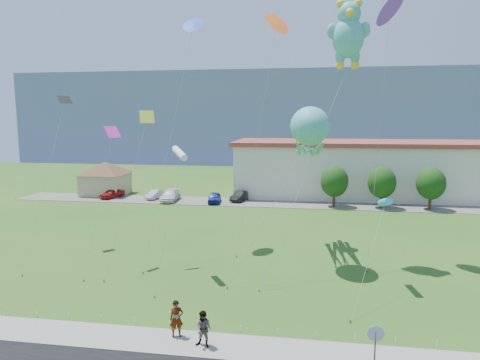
% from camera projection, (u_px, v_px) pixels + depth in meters
% --- Properties ---
extents(ground, '(160.00, 160.00, 0.00)m').
position_uv_depth(ground, '(193.00, 319.00, 24.77)').
color(ground, '#285818').
rests_on(ground, ground).
extents(sidewalk, '(80.00, 2.50, 0.10)m').
position_uv_depth(sidewalk, '(179.00, 343.00, 22.08)').
color(sidewalk, gray).
rests_on(sidewalk, ground).
extents(parking_strip, '(70.00, 6.00, 0.06)m').
position_uv_depth(parking_strip, '(259.00, 203.00, 59.00)').
color(parking_strip, '#59544C').
rests_on(parking_strip, ground).
extents(hill_ridge, '(160.00, 50.00, 25.00)m').
position_uv_depth(hill_ridge, '(288.00, 116.00, 140.38)').
color(hill_ridge, slate).
rests_on(hill_ridge, ground).
extents(pavilion, '(9.20, 9.20, 5.00)m').
position_uv_depth(pavilion, '(105.00, 175.00, 65.17)').
color(pavilion, tan).
rests_on(pavilion, ground).
extents(warehouse, '(61.00, 15.00, 8.20)m').
position_uv_depth(warehouse, '(441.00, 169.00, 63.26)').
color(warehouse, beige).
rests_on(warehouse, ground).
extents(stop_sign, '(0.80, 0.07, 2.50)m').
position_uv_depth(stop_sign, '(375.00, 338.00, 18.95)').
color(stop_sign, slate).
rests_on(stop_sign, ground).
extents(rope_fence, '(26.05, 0.05, 0.50)m').
position_uv_depth(rope_fence, '(187.00, 326.00, 23.47)').
color(rope_fence, white).
rests_on(rope_fence, ground).
extents(tree_near, '(3.60, 3.60, 5.47)m').
position_uv_depth(tree_near, '(334.00, 181.00, 56.02)').
color(tree_near, '#3F2B19').
rests_on(tree_near, ground).
extents(tree_mid, '(3.60, 3.60, 5.47)m').
position_uv_depth(tree_mid, '(382.00, 182.00, 55.11)').
color(tree_mid, '#3F2B19').
rests_on(tree_mid, ground).
extents(tree_far, '(3.60, 3.60, 5.47)m').
position_uv_depth(tree_far, '(431.00, 184.00, 54.20)').
color(tree_far, '#3F2B19').
rests_on(tree_far, ground).
extents(pedestrian_left, '(0.85, 0.72, 1.98)m').
position_uv_depth(pedestrian_left, '(177.00, 319.00, 22.49)').
color(pedestrian_left, gray).
rests_on(pedestrian_left, sidewalk).
extents(pedestrian_right, '(1.01, 0.84, 1.87)m').
position_uv_depth(pedestrian_right, '(204.00, 329.00, 21.48)').
color(pedestrian_right, gray).
rests_on(pedestrian_right, sidewalk).
extents(parked_car_red, '(2.91, 4.37, 1.38)m').
position_uv_depth(parked_car_red, '(112.00, 193.00, 62.39)').
color(parked_car_red, '#A91714').
rests_on(parked_car_red, parking_strip).
extents(parked_car_silver, '(1.78, 3.84, 1.22)m').
position_uv_depth(parked_car_silver, '(155.00, 194.00, 61.92)').
color(parked_car_silver, '#B2B2B9').
rests_on(parked_car_silver, parking_strip).
extents(parked_car_white, '(2.45, 5.33, 1.51)m').
position_uv_depth(parked_car_white, '(170.00, 195.00, 60.23)').
color(parked_car_white, silver).
rests_on(parked_car_white, parking_strip).
extents(parked_car_blue, '(2.15, 4.25, 1.39)m').
position_uv_depth(parked_car_blue, '(214.00, 198.00, 58.91)').
color(parked_car_blue, navy).
rests_on(parked_car_blue, parking_strip).
extents(parked_car_black, '(2.44, 4.39, 1.37)m').
position_uv_depth(parked_car_black, '(240.00, 196.00, 60.21)').
color(parked_car_black, black).
rests_on(parked_car_black, parking_strip).
extents(octopus_kite, '(6.92, 13.28, 12.46)m').
position_uv_depth(octopus_kite, '(310.00, 136.00, 34.05)').
color(octopus_kite, teal).
rests_on(octopus_kite, ground).
extents(teddy_bear_kite, '(7.70, 9.54, 20.72)m').
position_uv_depth(teddy_bear_kite, '(348.00, 33.00, 33.42)').
color(teddy_bear_kite, teal).
rests_on(teddy_bear_kite, ground).
extents(small_kite_blue, '(2.59, 10.15, 20.56)m').
position_uv_depth(small_kite_blue, '(192.00, 30.00, 38.01)').
color(small_kite_blue, blue).
rests_on(small_kite_blue, ground).
extents(small_kite_purple, '(2.53, 5.33, 20.84)m').
position_uv_depth(small_kite_purple, '(390.00, 15.00, 33.78)').
color(small_kite_purple, '#9037DE').
rests_on(small_kite_purple, ground).
extents(small_kite_pink, '(1.29, 5.26, 10.92)m').
position_uv_depth(small_kite_pink, '(110.00, 147.00, 33.07)').
color(small_kite_pink, '#FB37AE').
rests_on(small_kite_pink, ground).
extents(small_kite_cyan, '(2.99, 7.30, 6.33)m').
position_uv_depth(small_kite_cyan, '(385.00, 203.00, 29.06)').
color(small_kite_cyan, '#2E98D1').
rests_on(small_kite_cyan, ground).
extents(small_kite_orange, '(3.67, 7.05, 20.80)m').
position_uv_depth(small_kite_orange, '(276.00, 29.00, 38.67)').
color(small_kite_orange, '#E35B19').
rests_on(small_kite_orange, ground).
extents(small_kite_black, '(1.69, 9.35, 13.67)m').
position_uv_depth(small_kite_black, '(60.00, 119.00, 37.36)').
color(small_kite_black, black).
rests_on(small_kite_black, ground).
extents(small_kite_yellow, '(2.27, 5.91, 12.11)m').
position_uv_depth(small_kite_yellow, '(142.00, 134.00, 33.24)').
color(small_kite_yellow, '#CCE535').
rests_on(small_kite_yellow, ground).
extents(small_kite_white, '(0.73, 5.96, 9.48)m').
position_uv_depth(small_kite_white, '(179.00, 154.00, 31.01)').
color(small_kite_white, white).
rests_on(small_kite_white, ground).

